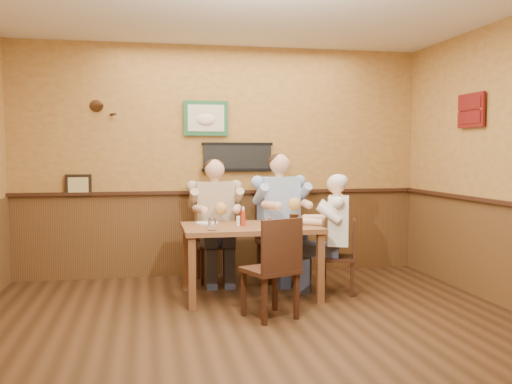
# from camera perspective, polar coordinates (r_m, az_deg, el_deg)

# --- Properties ---
(room) EXTENTS (5.02, 5.03, 2.81)m
(room) POSITION_cam_1_polar(r_m,az_deg,el_deg) (4.76, 1.89, 6.15)
(room) COLOR black
(room) RESTS_ON ground
(dining_table) EXTENTS (1.40, 0.90, 0.75)m
(dining_table) POSITION_cam_1_polar(r_m,az_deg,el_deg) (5.94, -0.57, -4.23)
(dining_table) COLOR brown
(dining_table) RESTS_ON ground
(chair_back_left) EXTENTS (0.43, 0.43, 0.90)m
(chair_back_left) POSITION_cam_1_polar(r_m,az_deg,el_deg) (6.68, -4.16, -5.14)
(chair_back_left) COLOR #371D11
(chair_back_left) RESTS_ON ground
(chair_back_right) EXTENTS (0.50, 0.50, 0.94)m
(chair_back_right) POSITION_cam_1_polar(r_m,az_deg,el_deg) (6.74, 2.27, -4.86)
(chair_back_right) COLOR #371D11
(chair_back_right) RESTS_ON ground
(chair_right_end) EXTENTS (0.48, 0.48, 0.80)m
(chair_right_end) POSITION_cam_1_polar(r_m,az_deg,el_deg) (6.19, 8.21, -6.35)
(chair_right_end) COLOR #371D11
(chair_right_end) RESTS_ON ground
(chair_near_side) EXTENTS (0.55, 0.55, 0.92)m
(chair_near_side) POSITION_cam_1_polar(r_m,az_deg,el_deg) (5.22, 1.39, -7.56)
(chair_near_side) COLOR #371D11
(chair_near_side) RESTS_ON ground
(diner_tan_shirt) EXTENTS (0.62, 0.62, 1.28)m
(diner_tan_shirt) POSITION_cam_1_polar(r_m,az_deg,el_deg) (6.65, -4.17, -3.50)
(diner_tan_shirt) COLOR #C8AD89
(diner_tan_shirt) RESTS_ON ground
(diner_blue_polo) EXTENTS (0.71, 0.71, 1.34)m
(diner_blue_polo) POSITION_cam_1_polar(r_m,az_deg,el_deg) (6.71, 2.28, -3.17)
(diner_blue_polo) COLOR #90ABD8
(diner_blue_polo) RESTS_ON ground
(diner_white_elder) EXTENTS (0.68, 0.68, 1.15)m
(diner_white_elder) POSITION_cam_1_polar(r_m,az_deg,el_deg) (6.16, 8.22, -4.78)
(diner_white_elder) COLOR silver
(diner_white_elder) RESTS_ON ground
(water_glass_left) EXTENTS (0.10, 0.10, 0.13)m
(water_glass_left) POSITION_cam_1_polar(r_m,az_deg,el_deg) (5.56, -4.42, -3.20)
(water_glass_left) COLOR white
(water_glass_left) RESTS_ON dining_table
(water_glass_mid) EXTENTS (0.09, 0.09, 0.11)m
(water_glass_mid) POSITION_cam_1_polar(r_m,az_deg,el_deg) (5.66, 1.18, -3.14)
(water_glass_mid) COLOR white
(water_glass_mid) RESTS_ON dining_table
(cola_tumbler) EXTENTS (0.10, 0.10, 0.12)m
(cola_tumbler) POSITION_cam_1_polar(r_m,az_deg,el_deg) (5.87, 3.83, -2.82)
(cola_tumbler) COLOR black
(cola_tumbler) RESTS_ON dining_table
(hot_sauce_bottle) EXTENTS (0.06, 0.06, 0.18)m
(hot_sauce_bottle) POSITION_cam_1_polar(r_m,az_deg,el_deg) (5.84, -1.29, -2.56)
(hot_sauce_bottle) COLOR red
(hot_sauce_bottle) RESTS_ON dining_table
(salt_shaker) EXTENTS (0.05, 0.05, 0.10)m
(salt_shaker) POSITION_cam_1_polar(r_m,az_deg,el_deg) (5.90, -1.79, -2.91)
(salt_shaker) COLOR white
(salt_shaker) RESTS_ON dining_table
(pepper_shaker) EXTENTS (0.05, 0.05, 0.09)m
(pepper_shaker) POSITION_cam_1_polar(r_m,az_deg,el_deg) (5.94, -1.62, -2.89)
(pepper_shaker) COLOR black
(pepper_shaker) RESTS_ON dining_table
(plate_far_left) EXTENTS (0.29, 0.29, 0.02)m
(plate_far_left) POSITION_cam_1_polar(r_m,az_deg,el_deg) (6.09, -4.94, -3.09)
(plate_far_left) COLOR silver
(plate_far_left) RESTS_ON dining_table
(plate_far_right) EXTENTS (0.31, 0.31, 0.02)m
(plate_far_right) POSITION_cam_1_polar(r_m,az_deg,el_deg) (6.23, 2.43, -2.92)
(plate_far_right) COLOR white
(plate_far_right) RESTS_ON dining_table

